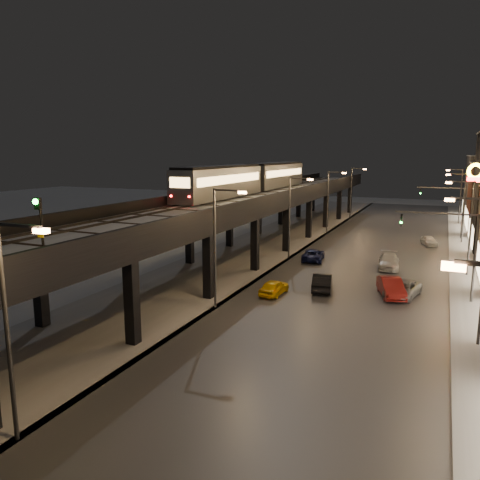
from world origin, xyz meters
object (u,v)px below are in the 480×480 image
(subway_train, at_px, (252,178))
(car_onc_red, at_px, (429,241))
(car_onc_dark, at_px, (402,290))
(rail_signal, at_px, (39,216))
(car_onc_silver, at_px, (391,288))
(car_taxi, at_px, (274,288))
(car_onc_white, at_px, (389,262))
(car_mid_silver, at_px, (313,255))
(car_near_white, at_px, (322,283))

(subway_train, xyz_separation_m, car_onc_red, (21.70, 5.86, -7.77))
(subway_train, xyz_separation_m, car_onc_dark, (20.45, -18.07, -7.73))
(subway_train, relative_size, rail_signal, 12.50)
(car_onc_silver, xyz_separation_m, car_onc_dark, (0.85, 0.18, -0.11))
(car_taxi, relative_size, car_onc_white, 0.76)
(car_onc_silver, height_order, car_onc_dark, car_onc_silver)
(rail_signal, xyz_separation_m, car_onc_silver, (13.20, 22.87, -7.93))
(car_mid_silver, height_order, car_onc_silver, car_onc_silver)
(car_onc_silver, bearing_deg, car_onc_red, 67.65)
(subway_train, height_order, car_onc_silver, subway_train)
(rail_signal, bearing_deg, car_near_white, 71.06)
(subway_train, distance_m, car_onc_dark, 28.36)
(car_taxi, distance_m, car_onc_dark, 10.32)
(car_onc_silver, bearing_deg, car_onc_dark, -5.15)
(car_near_white, relative_size, car_onc_white, 0.91)
(rail_signal, height_order, car_mid_silver, rail_signal)
(car_mid_silver, height_order, car_onc_red, car_mid_silver)
(car_onc_dark, bearing_deg, car_onc_silver, -155.97)
(car_taxi, xyz_separation_m, car_onc_dark, (9.71, 3.51, 0.01))
(car_onc_silver, relative_size, car_onc_white, 0.94)
(car_near_white, xyz_separation_m, car_onc_white, (4.29, 10.32, -0.02))
(car_onc_red, bearing_deg, car_onc_silver, -113.33)
(car_mid_silver, bearing_deg, rail_signal, 75.11)
(car_onc_white, distance_m, car_onc_red, 14.71)
(car_taxi, xyz_separation_m, car_onc_white, (7.61, 13.12, 0.08))
(car_onc_red, bearing_deg, car_onc_white, -121.49)
(rail_signal, relative_size, car_near_white, 0.66)
(car_onc_silver, bearing_deg, rail_signal, -137.36)
(car_onc_white, bearing_deg, rail_signal, -115.71)
(car_near_white, relative_size, car_onc_dark, 0.95)
(rail_signal, xyz_separation_m, car_onc_dark, (14.05, 23.05, -8.05))
(subway_train, xyz_separation_m, car_onc_silver, (19.60, -18.26, -7.62))
(subway_train, xyz_separation_m, rail_signal, (6.40, -41.12, 0.31))
(car_taxi, distance_m, car_mid_silver, 13.45)
(car_taxi, distance_m, car_onc_red, 29.55)
(car_near_white, relative_size, car_onc_red, 1.23)
(car_onc_white, bearing_deg, subway_train, 149.65)
(car_mid_silver, bearing_deg, car_taxi, 83.23)
(car_onc_white, bearing_deg, car_taxi, -125.73)
(subway_train, relative_size, car_taxi, 9.89)
(car_near_white, bearing_deg, car_taxi, 28.97)
(car_onc_silver, distance_m, car_onc_white, 9.87)
(subway_train, xyz_separation_m, car_taxi, (10.74, -21.58, -7.75))
(subway_train, xyz_separation_m, car_onc_white, (18.35, -8.46, -7.67))
(rail_signal, relative_size, car_onc_red, 0.81)
(car_mid_silver, height_order, car_onc_white, car_onc_white)
(rail_signal, bearing_deg, car_mid_silver, 82.92)
(car_taxi, height_order, car_mid_silver, car_mid_silver)
(car_taxi, relative_size, car_near_white, 0.84)
(car_onc_silver, bearing_deg, car_mid_silver, 114.58)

